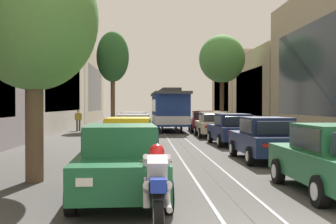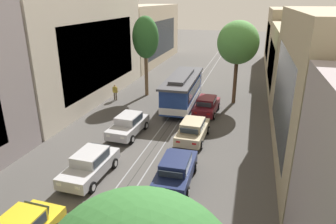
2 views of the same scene
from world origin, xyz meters
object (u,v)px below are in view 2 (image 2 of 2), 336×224
pedestrian_on_left_pavement (115,91)px  street_tree_kerb_left_second (145,38)px  parked_car_silver_fourth_left (128,125)px  parked_car_navy_mid_right (176,170)px  parked_car_maroon_fifth_right (207,105)px  cable_car_trolley (182,91)px  parked_car_beige_fourth_right (193,130)px  street_tree_kerb_right_second (238,43)px  parked_car_silver_mid_left (90,165)px

pedestrian_on_left_pavement → street_tree_kerb_left_second: bearing=46.0°
parked_car_silver_fourth_left → parked_car_navy_mid_right: same height
parked_car_maroon_fifth_right → cable_car_trolley: size_ratio=0.48×
parked_car_navy_mid_right → cable_car_trolley: cable_car_trolley is taller
parked_car_beige_fourth_right → cable_car_trolley: 7.06m
parked_car_beige_fourth_right → pedestrian_on_left_pavement: (-9.48, 7.14, 0.14)m
cable_car_trolley → street_tree_kerb_right_second: bearing=32.5°
parked_car_beige_fourth_right → pedestrian_on_left_pavement: 11.87m
parked_car_navy_mid_right → street_tree_kerb_right_second: bearing=82.0°
cable_car_trolley → pedestrian_on_left_pavement: bearing=175.7°
street_tree_kerb_right_second → cable_car_trolley: street_tree_kerb_right_second is taller
parked_car_navy_mid_right → cable_car_trolley: 12.57m
street_tree_kerb_left_second → pedestrian_on_left_pavement: 6.23m
parked_car_maroon_fifth_right → street_tree_kerb_left_second: (-7.10, 3.95, 5.22)m
parked_car_beige_fourth_right → pedestrian_on_left_pavement: bearing=143.0°
parked_car_beige_fourth_right → street_tree_kerb_left_second: size_ratio=0.53×
parked_car_silver_fourth_left → parked_car_navy_mid_right: bearing=-46.5°
street_tree_kerb_left_second → parked_car_maroon_fifth_right: bearing=-29.0°
parked_car_navy_mid_right → parked_car_beige_fourth_right: (-0.15, 5.69, 0.00)m
street_tree_kerb_left_second → pedestrian_on_left_pavement: bearing=-134.0°
parked_car_silver_fourth_left → street_tree_kerb_right_second: bearing=53.8°
cable_car_trolley → pedestrian_on_left_pavement: 7.18m
parked_car_maroon_fifth_right → street_tree_kerb_right_second: size_ratio=0.55×
parked_car_navy_mid_right → parked_car_maroon_fifth_right: 11.47m
parked_car_silver_mid_left → cable_car_trolley: bearing=79.5°
parked_car_maroon_fifth_right → street_tree_kerb_left_second: bearing=151.0°
cable_car_trolley → parked_car_navy_mid_right: bearing=-78.4°
parked_car_silver_mid_left → parked_car_silver_fourth_left: (-0.14, 6.16, 0.00)m
parked_car_maroon_fifth_right → cable_car_trolley: cable_car_trolley is taller
parked_car_silver_mid_left → pedestrian_on_left_pavement: (-4.68, 13.62, 0.14)m
parked_car_beige_fourth_right → parked_car_maroon_fifth_right: bearing=88.7°
parked_car_navy_mid_right → parked_car_beige_fourth_right: 5.69m
street_tree_kerb_right_second → cable_car_trolley: size_ratio=0.87×
parked_car_silver_fourth_left → street_tree_kerb_left_second: size_ratio=0.54×
parked_car_silver_fourth_left → parked_car_navy_mid_right: 7.39m
parked_car_maroon_fifth_right → street_tree_kerb_left_second: street_tree_kerb_left_second is taller
parked_car_maroon_fifth_right → pedestrian_on_left_pavement: size_ratio=2.66×
parked_car_maroon_fifth_right → cable_car_trolley: (-2.49, 0.81, 0.86)m
cable_car_trolley → parked_car_silver_fourth_left: bearing=-110.4°
parked_car_navy_mid_right → parked_car_beige_fourth_right: same height
parked_car_navy_mid_right → street_tree_kerb_right_second: size_ratio=0.55×
street_tree_kerb_left_second → pedestrian_on_left_pavement: street_tree_kerb_left_second is taller
parked_car_navy_mid_right → street_tree_kerb_left_second: size_ratio=0.53×
parked_car_maroon_fifth_right → cable_car_trolley: 2.76m
parked_car_silver_fourth_left → street_tree_kerb_left_second: street_tree_kerb_left_second is taller
cable_car_trolley → pedestrian_on_left_pavement: cable_car_trolley is taller
street_tree_kerb_left_second → parked_car_navy_mid_right: bearing=-65.2°
parked_car_silver_mid_left → street_tree_kerb_right_second: street_tree_kerb_right_second is taller
parked_car_navy_mid_right → pedestrian_on_left_pavement: pedestrian_on_left_pavement is taller
parked_car_maroon_fifth_right → pedestrian_on_left_pavement: bearing=172.0°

